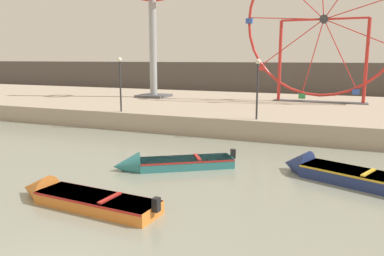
{
  "coord_description": "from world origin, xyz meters",
  "views": [
    {
      "loc": [
        6.12,
        -5.4,
        5.02
      ],
      "look_at": [
        -0.67,
        11.23,
        1.75
      ],
      "focal_mm": 36.05,
      "sensor_mm": 36.0,
      "label": 1
    }
  ],
  "objects": [
    {
      "name": "quay_promenade",
      "position": [
        0.0,
        27.1,
        0.62
      ],
      "size": [
        110.0,
        19.31,
        1.24
      ],
      "primitive_type": "cube",
      "color": "tan",
      "rests_on": "ground_plane"
    },
    {
      "name": "distant_town_skyline",
      "position": [
        0.0,
        50.78,
        2.2
      ],
      "size": [
        140.0,
        3.0,
        4.4
      ],
      "primitive_type": "cube",
      "color": "#564C47",
      "rests_on": "ground_plane"
    },
    {
      "name": "motorboat_navy_blue",
      "position": [
        5.65,
        11.33,
        0.29
      ],
      "size": [
        5.44,
        3.35,
        1.45
      ],
      "rotation": [
        0.0,
        0.0,
        2.76
      ],
      "color": "navy",
      "rests_on": "ground_plane"
    },
    {
      "name": "motorboat_orange_hull",
      "position": [
        -2.58,
        4.88,
        0.24
      ],
      "size": [
        5.97,
        1.69,
        1.23
      ],
      "rotation": [
        0.0,
        0.0,
        3.07
      ],
      "color": "orange",
      "rests_on": "ground_plane"
    },
    {
      "name": "motorboat_teal_painted",
      "position": [
        -1.54,
        9.97,
        0.24
      ],
      "size": [
        5.29,
        4.07,
        1.24
      ],
      "rotation": [
        0.0,
        0.0,
        3.72
      ],
      "color": "teal",
      "rests_on": "ground_plane"
    },
    {
      "name": "ferris_wheel_red_frame",
      "position": [
        3.75,
        29.62,
        8.01
      ],
      "size": [
        13.15,
        1.2,
        13.48
      ],
      "color": "red",
      "rests_on": "quay_promenade"
    },
    {
      "name": "drop_tower_steel_tower",
      "position": [
        -11.68,
        28.24,
        8.17
      ],
      "size": [
        2.8,
        2.8,
        14.59
      ],
      "color": "#999EA3",
      "rests_on": "quay_promenade"
    },
    {
      "name": "promenade_lamp_near",
      "position": [
        -8.96,
        18.07,
        3.75
      ],
      "size": [
        0.32,
        0.32,
        3.84
      ],
      "color": "#2D2D33",
      "rests_on": "quay_promenade"
    },
    {
      "name": "promenade_lamp_far",
      "position": [
        0.84,
        18.22,
        3.7
      ],
      "size": [
        0.32,
        0.32,
        3.74
      ],
      "color": "#2D2D33",
      "rests_on": "quay_promenade"
    }
  ]
}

